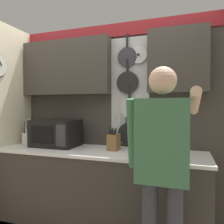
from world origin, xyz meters
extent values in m
cube|color=#38332D|center=(0.00, 0.00, 0.43)|extent=(2.26, 0.63, 0.87)
cube|color=white|center=(0.00, 0.00, 0.88)|extent=(2.29, 0.66, 0.03)
cube|color=#38332D|center=(0.00, 0.34, 1.19)|extent=(2.86, 0.04, 2.37)
cube|color=maroon|center=(0.00, 0.31, 2.29)|extent=(2.82, 0.02, 0.16)
cube|color=#38332D|center=(-0.54, 0.24, 1.87)|extent=(1.18, 0.16, 0.69)
cube|color=#38332D|center=(0.82, 0.24, 1.87)|extent=(0.63, 0.16, 0.69)
cube|color=#B2B2B2|center=(0.27, 0.31, 1.57)|extent=(0.46, 0.01, 1.25)
cylinder|color=#2D2D33|center=(0.25, 0.28, 1.96)|extent=(0.23, 0.02, 0.23)
cube|color=black|center=(0.25, 0.28, 2.15)|extent=(0.02, 0.02, 0.15)
cylinder|color=black|center=(0.25, 0.28, 1.66)|extent=(0.26, 0.02, 0.26)
cube|color=black|center=(0.25, 0.28, 1.86)|extent=(0.02, 0.02, 0.14)
cylinder|color=#B7B7BC|center=(0.28, 0.28, 1.36)|extent=(0.23, 0.02, 0.23)
cube|color=black|center=(0.28, 0.28, 1.55)|extent=(0.02, 0.02, 0.17)
cylinder|color=black|center=(0.27, 0.28, 1.06)|extent=(0.26, 0.02, 0.26)
cube|color=black|center=(0.27, 0.28, 1.26)|extent=(0.02, 0.02, 0.16)
cylinder|color=silver|center=(0.38, 0.28, 1.97)|extent=(0.20, 0.01, 0.20)
sphere|color=black|center=(0.38, 0.26, 1.97)|extent=(0.03, 0.03, 0.03)
cylinder|color=silver|center=(0.08, 0.28, 1.18)|extent=(0.01, 0.01, 0.21)
ellipsoid|color=silver|center=(0.08, 0.28, 1.06)|extent=(0.05, 0.01, 0.04)
cylinder|color=silver|center=(0.16, 0.28, 1.20)|extent=(0.01, 0.01, 0.18)
ellipsoid|color=silver|center=(0.16, 0.28, 1.09)|extent=(0.06, 0.01, 0.05)
cylinder|color=black|center=(0.24, 0.28, 1.20)|extent=(0.01, 0.01, 0.17)
ellipsoid|color=black|center=(0.24, 0.28, 1.11)|extent=(0.04, 0.01, 0.03)
cylinder|color=red|center=(0.31, 0.28, 1.21)|extent=(0.01, 0.01, 0.17)
ellipsoid|color=red|center=(0.31, 0.28, 1.11)|extent=(0.06, 0.01, 0.05)
cylinder|color=silver|center=(0.39, 0.28, 1.20)|extent=(0.01, 0.01, 0.17)
ellipsoid|color=silver|center=(0.39, 0.28, 1.10)|extent=(0.05, 0.01, 0.05)
cylinder|color=silver|center=(0.47, 0.28, 1.18)|extent=(0.01, 0.01, 0.22)
ellipsoid|color=silver|center=(0.47, 0.28, 1.06)|extent=(0.05, 0.01, 0.04)
cube|color=black|center=(-1.12, -0.24, 1.89)|extent=(0.01, 0.06, 0.08)
cube|color=black|center=(-0.58, 0.06, 1.06)|extent=(0.53, 0.37, 0.32)
cube|color=black|center=(-0.64, -0.13, 1.06)|extent=(0.29, 0.01, 0.20)
cube|color=#333338|center=(-0.39, -0.13, 1.06)|extent=(0.12, 0.01, 0.24)
cube|color=brown|center=(0.16, 0.06, 0.99)|extent=(0.11, 0.15, 0.18)
cylinder|color=black|center=(0.12, 0.03, 1.11)|extent=(0.02, 0.03, 0.08)
cylinder|color=black|center=(0.14, 0.03, 1.10)|extent=(0.02, 0.03, 0.06)
cylinder|color=black|center=(0.16, 0.03, 1.11)|extent=(0.02, 0.03, 0.07)
cylinder|color=black|center=(0.17, 0.03, 1.10)|extent=(0.02, 0.03, 0.05)
cylinder|color=black|center=(0.19, 0.03, 1.11)|extent=(0.02, 0.03, 0.07)
cylinder|color=white|center=(-1.00, 0.06, 0.97)|extent=(0.13, 0.13, 0.14)
cylinder|color=silver|center=(-1.01, 0.04, 1.07)|extent=(0.03, 0.03, 0.22)
cylinder|color=silver|center=(-1.00, 0.07, 1.08)|extent=(0.06, 0.06, 0.25)
cylinder|color=tan|center=(-1.02, 0.08, 1.06)|extent=(0.02, 0.01, 0.21)
cylinder|color=tan|center=(-1.00, 0.09, 1.09)|extent=(0.06, 0.02, 0.27)
cylinder|color=black|center=(-1.03, 0.04, 1.07)|extent=(0.03, 0.02, 0.24)
cylinder|color=tan|center=(-1.03, 0.07, 1.09)|extent=(0.03, 0.06, 0.26)
cylinder|color=silver|center=(-1.00, 0.06, 1.09)|extent=(0.04, 0.07, 0.27)
cylinder|color=red|center=(-0.99, 0.08, 1.05)|extent=(0.05, 0.03, 0.19)
cube|color=#3D704C|center=(0.74, -0.57, 1.13)|extent=(0.38, 0.22, 0.61)
sphere|color=#DBAD8E|center=(0.74, -0.57, 1.57)|extent=(0.20, 0.20, 0.20)
cylinder|color=#3D704C|center=(0.51, -0.55, 1.16)|extent=(0.08, 0.17, 0.55)
cylinder|color=#DBAD8E|center=(0.97, -0.31, 1.41)|extent=(0.08, 0.55, 0.22)
camera|label=1|loc=(0.91, -2.21, 1.37)|focal=35.00mm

